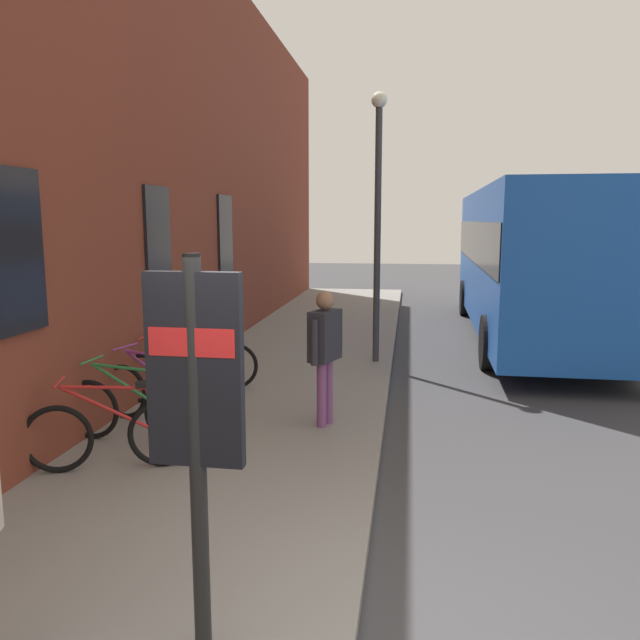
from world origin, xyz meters
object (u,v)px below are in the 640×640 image
(bicycle_far_end, at_px, (112,434))
(bicycle_by_door, at_px, (158,394))
(transit_info_sign, at_px, (196,396))
(city_bus, at_px, (530,255))
(pedestrian_crossing_street, at_px, (325,344))
(bicycle_mid_rack, at_px, (201,364))
(bicycle_beside_lamp, at_px, (132,410))
(bicycle_under_window, at_px, (179,377))
(street_lamp, at_px, (378,204))

(bicycle_far_end, relative_size, bicycle_by_door, 0.99)
(bicycle_by_door, distance_m, transit_info_sign, 4.72)
(city_bus, height_order, pedestrian_crossing_street, city_bus)
(bicycle_mid_rack, bearing_deg, city_bus, -45.26)
(bicycle_far_end, relative_size, city_bus, 0.16)
(transit_info_sign, relative_size, city_bus, 0.23)
(bicycle_beside_lamp, distance_m, bicycle_mid_rack, 2.36)
(transit_info_sign, xyz_separation_m, pedestrian_crossing_street, (4.35, -0.15, -0.56))
(pedestrian_crossing_street, bearing_deg, bicycle_under_window, 74.23)
(city_bus, xyz_separation_m, pedestrian_crossing_street, (-7.22, 3.74, -0.76))
(bicycle_far_end, relative_size, bicycle_beside_lamp, 0.96)
(bicycle_under_window, bearing_deg, transit_info_sign, -157.91)
(bicycle_beside_lamp, xyz_separation_m, transit_info_sign, (-3.41, -2.00, 1.21))
(transit_info_sign, distance_m, city_bus, 12.21)
(transit_info_sign, xyz_separation_m, street_lamp, (8.11, -0.59, 1.26))
(bicycle_far_end, bearing_deg, transit_info_sign, -144.49)
(bicycle_beside_lamp, distance_m, pedestrian_crossing_street, 2.43)
(bicycle_mid_rack, bearing_deg, bicycle_under_window, 176.76)
(bicycle_beside_lamp, bearing_deg, bicycle_far_end, -169.66)
(transit_info_sign, bearing_deg, street_lamp, -4.15)
(bicycle_under_window, relative_size, pedestrian_crossing_street, 1.04)
(bicycle_beside_lamp, distance_m, bicycle_under_window, 1.55)
(bicycle_by_door, height_order, pedestrian_crossing_street, pedestrian_crossing_street)
(bicycle_far_end, height_order, bicycle_mid_rack, same)
(bicycle_by_door, relative_size, street_lamp, 0.36)
(bicycle_mid_rack, relative_size, pedestrian_crossing_street, 1.03)
(transit_info_sign, height_order, street_lamp, street_lamp)
(pedestrian_crossing_street, bearing_deg, bicycle_far_end, 131.33)
(bicycle_beside_lamp, height_order, transit_info_sign, transit_info_sign)
(bicycle_far_end, xyz_separation_m, bicycle_by_door, (1.52, 0.12, 0.00))
(bicycle_by_door, bearing_deg, city_bus, -38.17)
(bicycle_beside_lamp, height_order, city_bus, city_bus)
(bicycle_by_door, xyz_separation_m, bicycle_mid_rack, (1.66, -0.01, -0.00))
(bicycle_under_window, xyz_separation_m, city_bus, (6.61, -5.90, 1.41))
(bicycle_mid_rack, xyz_separation_m, transit_info_sign, (-5.77, -1.97, 1.21))
(bicycle_far_end, xyz_separation_m, bicycle_under_window, (2.37, 0.16, -0.00))
(bicycle_mid_rack, bearing_deg, bicycle_by_door, 179.72)
(bicycle_under_window, xyz_separation_m, street_lamp, (3.15, -2.60, 2.47))
(bicycle_beside_lamp, distance_m, transit_info_sign, 4.13)
(bicycle_by_door, distance_m, street_lamp, 5.36)
(city_bus, height_order, street_lamp, street_lamp)
(bicycle_by_door, xyz_separation_m, bicycle_under_window, (0.85, 0.04, -0.00))
(bicycle_far_end, bearing_deg, bicycle_mid_rack, 2.10)
(bicycle_beside_lamp, xyz_separation_m, bicycle_mid_rack, (2.36, -0.03, 0.00))
(bicycle_under_window, bearing_deg, city_bus, -41.75)
(city_bus, bearing_deg, bicycle_under_window, 138.25)
(transit_info_sign, xyz_separation_m, city_bus, (11.57, -3.89, 0.20))
(bicycle_far_end, relative_size, bicycle_mid_rack, 0.97)
(street_lamp, bearing_deg, bicycle_by_door, 147.36)
(bicycle_beside_lamp, bearing_deg, city_bus, -35.81)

